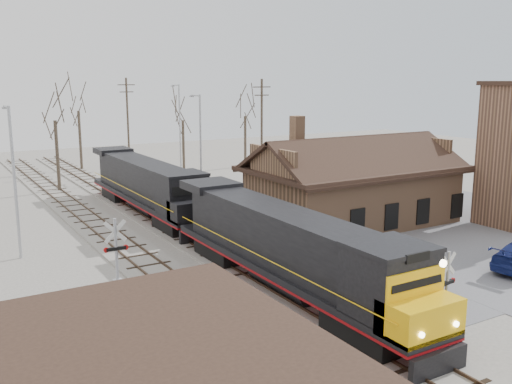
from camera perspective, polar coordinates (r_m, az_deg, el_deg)
ground at (r=26.74m, az=6.47°, el=-11.81°), size 140.00×140.00×0.00m
road at (r=26.73m, az=6.47°, el=-11.78°), size 60.00×9.00×0.03m
parking_lot at (r=41.87m, az=23.05°, el=-4.09°), size 22.00×26.00×0.03m
track_main at (r=39.02m, az=-7.00°, el=-4.26°), size 3.40×90.00×0.24m
track_siding at (r=37.52m, az=-13.32°, el=-5.12°), size 3.40×90.00×0.24m
depot at (r=42.27m, az=9.65°, el=0.13°), size 15.20×9.31×7.90m
locomotive_lead at (r=27.69m, az=3.70°, el=-5.94°), size 2.91×19.49×4.32m
locomotive_trailing at (r=44.91m, az=-10.72°, el=0.57°), size 2.91×19.49×4.09m
crossbuck_near at (r=24.59m, az=18.47°, el=-10.01°), size 1.06×0.28×3.71m
crossbuck_far at (r=27.64m, az=-13.75°, el=-7.01°), size 1.18×0.31×4.13m
streetlight_a at (r=35.81m, az=-23.07°, el=1.63°), size 0.25×2.04×8.96m
streetlight_b at (r=49.17m, az=-5.63°, el=4.97°), size 0.25×2.04×9.15m
streetlight_c at (r=62.70m, az=-7.67°, el=6.61°), size 0.25×2.04×9.87m
utility_pole_b at (r=67.77m, az=-12.69°, el=6.81°), size 2.00×0.24×10.58m
utility_pole_c at (r=57.71m, az=0.57°, el=6.29°), size 2.00×0.24×10.45m
tree_b at (r=56.11m, az=-19.53°, el=7.87°), size 4.45×4.45×10.91m
tree_c at (r=68.99m, az=-17.39°, el=8.69°), size 4.57×4.57×11.19m
tree_d at (r=66.16m, az=-7.35°, el=7.94°), size 3.86×3.86×9.47m
tree_e at (r=68.69m, az=-1.10°, el=8.42°), size 4.05×4.05×9.92m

